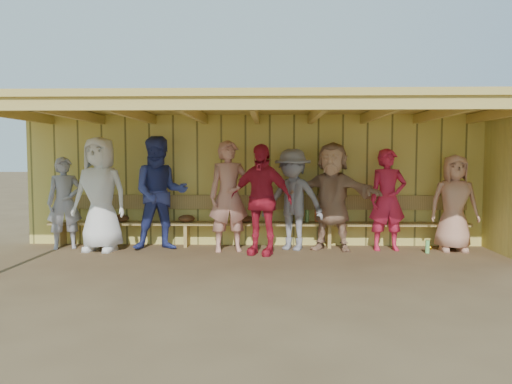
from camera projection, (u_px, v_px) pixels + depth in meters
ground at (255, 259)px, 8.01m from camera, size 90.00×90.00×0.00m
player_a at (65, 203)px, 8.85m from camera, size 0.70×0.59×1.63m
player_b at (100, 194)px, 8.62m from camera, size 1.04×0.76×1.98m
player_c at (160, 193)px, 8.75m from camera, size 1.12×0.96×2.00m
player_d at (261, 199)px, 8.32m from camera, size 1.17×0.79×1.85m
player_e at (293, 200)px, 8.73m from camera, size 1.32×1.08×1.77m
player_f at (332, 196)px, 8.71m from camera, size 1.84×1.04×1.89m
player_g at (388, 200)px, 8.68m from camera, size 0.68×0.47×1.78m
player_h at (454, 203)px, 8.61m from camera, size 0.84×0.57×1.67m
player_extra at (229, 196)px, 8.57m from camera, size 0.78×0.61×1.91m
dugout_structure at (279, 153)px, 8.56m from camera, size 8.80×3.20×2.50m
bench at (257, 218)px, 9.08m from camera, size 7.60×0.34×0.93m
dugout_equipment at (226, 220)px, 8.97m from camera, size 6.08×0.62×0.80m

